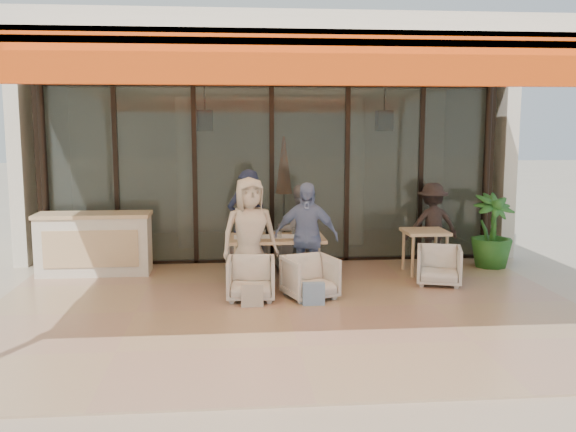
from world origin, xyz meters
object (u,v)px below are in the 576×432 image
(diner_periwinkle, at_px, (306,237))
(side_table, at_px, (425,237))
(chair_near_left, at_px, (251,277))
(diner_cream, at_px, (250,235))
(chair_far_left, at_px, (247,249))
(potted_palm, at_px, (492,231))
(dining_table, at_px, (275,240))
(standing_woman, at_px, (432,225))
(side_chair, at_px, (439,264))
(host_counter, at_px, (94,244))
(chair_far_right, at_px, (296,249))
(diner_navy, at_px, (248,224))
(diner_grey, at_px, (299,231))
(chair_near_right, at_px, (310,275))

(diner_periwinkle, bearing_deg, side_table, 32.90)
(chair_near_left, bearing_deg, diner_cream, 93.30)
(chair_far_left, bearing_deg, side_table, 166.49)
(side_table, height_order, potted_palm, potted_palm)
(diner_cream, bearing_deg, dining_table, 35.97)
(chair_far_left, xyz_separation_m, standing_woman, (3.24, 0.07, 0.37))
(dining_table, bearing_deg, chair_far_left, 113.70)
(chair_far_left, bearing_deg, standing_woman, 178.40)
(side_chair, height_order, potted_palm, potted_palm)
(host_counter, distance_m, chair_near_left, 3.08)
(chair_far_left, bearing_deg, host_counter, 0.21)
(diner_periwinkle, xyz_separation_m, potted_palm, (3.37, 1.19, -0.17))
(potted_palm, bearing_deg, chair_far_right, 176.46)
(dining_table, distance_m, standing_woman, 3.00)
(diner_periwinkle, bearing_deg, diner_navy, 143.83)
(chair_near_left, bearing_deg, side_chair, 14.82)
(dining_table, distance_m, diner_periwinkle, 0.64)
(host_counter, xyz_separation_m, diner_periwinkle, (3.36, -1.27, 0.29))
(side_table, bearing_deg, dining_table, -171.17)
(diner_grey, relative_size, potted_palm, 1.17)
(dining_table, relative_size, chair_near_left, 2.19)
(diner_navy, height_order, side_chair, diner_navy)
(dining_table, relative_size, standing_woman, 1.02)
(chair_far_left, height_order, chair_near_right, chair_far_left)
(diner_navy, xyz_separation_m, diner_cream, (0.00, -0.90, -0.03))
(diner_cream, xyz_separation_m, standing_woman, (3.24, 1.47, -0.12))
(dining_table, height_order, standing_woman, standing_woman)
(diner_navy, xyz_separation_m, side_chair, (2.92, -0.80, -0.55))
(diner_cream, xyz_separation_m, side_chair, (2.92, 0.10, -0.52))
(host_counter, relative_size, diner_periwinkle, 1.13)
(host_counter, xyz_separation_m, dining_table, (2.93, -0.81, 0.16))
(diner_navy, bearing_deg, chair_far_right, -154.70)
(chair_far_left, height_order, diner_cream, diner_cream)
(host_counter, height_order, diner_grey, diner_grey)
(chair_far_left, bearing_deg, chair_near_left, 87.23)
(host_counter, relative_size, chair_near_left, 2.70)
(host_counter, relative_size, diner_cream, 1.08)
(chair_far_left, xyz_separation_m, diner_periwinkle, (0.84, -1.40, 0.45))
(chair_near_right, bearing_deg, diner_grey, 71.56)
(side_chair, bearing_deg, potted_palm, 57.01)
(chair_far_left, distance_m, diner_navy, 0.72)
(chair_near_right, distance_m, side_chair, 2.17)
(diner_grey, xyz_separation_m, potted_palm, (3.37, 0.29, -0.11))
(host_counter, height_order, chair_near_left, host_counter)
(dining_table, bearing_deg, potted_palm, 10.97)
(chair_near_left, distance_m, diner_grey, 1.68)
(diner_navy, height_order, diner_periwinkle, diner_navy)
(chair_far_right, distance_m, diner_navy, 1.11)
(diner_periwinkle, height_order, side_table, diner_periwinkle)
(dining_table, bearing_deg, diner_cream, -132.26)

